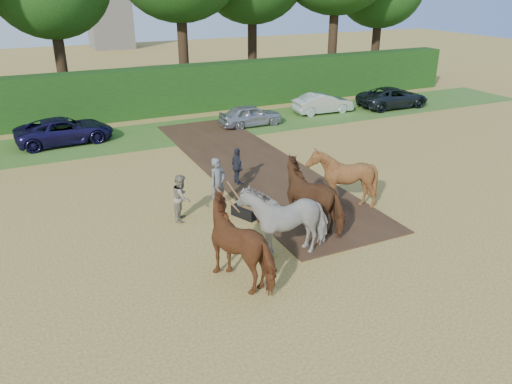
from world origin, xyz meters
name	(u,v)px	position (x,y,z in m)	size (l,w,h in m)	color
ground	(298,237)	(0.00, 0.00, 0.00)	(120.00, 120.00, 0.00)	gold
earth_strip	(252,166)	(1.50, 7.00, 0.03)	(4.50, 17.00, 0.05)	#472D1C
grass_verge	(177,132)	(0.00, 14.00, 0.01)	(50.00, 5.00, 0.03)	#38601E
hedgerow	(154,92)	(0.00, 18.50, 1.50)	(46.00, 1.60, 3.00)	#14380F
spectator_near	(182,197)	(-3.13, 3.01, 0.86)	(0.84, 0.65, 1.72)	tan
spectator_far	(237,167)	(0.00, 5.21, 0.81)	(0.96, 0.40, 1.63)	#23262F
plough_team	(298,205)	(-0.03, 0.03, 1.18)	(7.83, 6.86, 2.37)	brown
parked_cars	(202,118)	(1.52, 13.90, 0.68)	(36.18, 3.53, 1.43)	#B9BAC0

